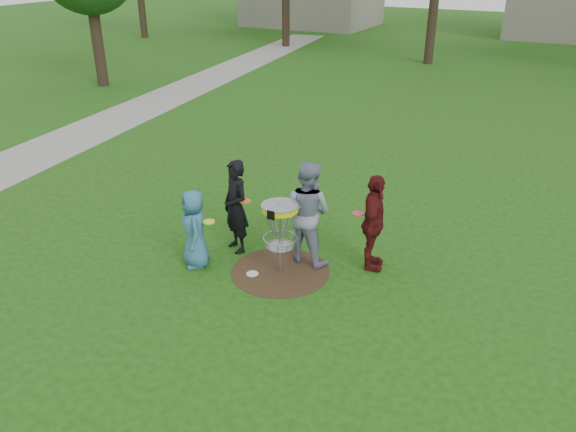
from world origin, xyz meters
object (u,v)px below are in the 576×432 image
at_px(player_blue, 194,229).
at_px(player_grey, 307,212).
at_px(disc_golf_basket, 280,222).
at_px(player_maroon, 373,223).
at_px(player_black, 236,207).

xyz_separation_m(player_blue, player_grey, (1.72, 1.12, 0.24)).
distance_m(player_blue, disc_golf_basket, 1.60).
height_order(player_maroon, disc_golf_basket, player_maroon).
relative_size(player_grey, player_maroon, 1.08).
distance_m(player_blue, player_black, 0.93).
bearing_deg(player_maroon, disc_golf_basket, 109.65).
distance_m(player_black, disc_golf_basket, 1.21).
bearing_deg(player_blue, player_black, 115.00).
bearing_deg(player_blue, disc_golf_basket, 65.64).
bearing_deg(player_grey, player_black, 18.15).
relative_size(player_blue, player_black, 0.81).
relative_size(player_blue, player_maroon, 0.82).
bearing_deg(player_maroon, player_black, 88.69).
bearing_deg(player_maroon, player_grey, 89.82).
relative_size(player_black, player_grey, 0.93).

